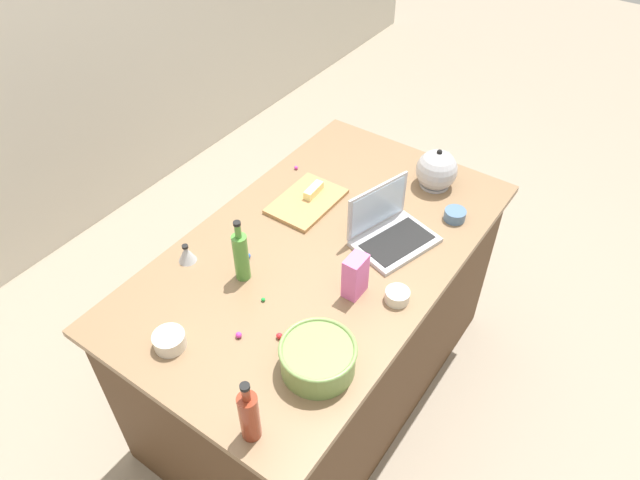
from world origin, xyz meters
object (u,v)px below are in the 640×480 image
laptop (389,230)px  kitchen_timer (187,253)px  ramekin_wide (397,296)px  candy_bag (355,276)px  mixing_bowl_large (318,357)px  cutting_board (307,201)px  bottle_soy (249,415)px  bottle_olive (241,256)px  kettle (437,170)px  ramekin_small (169,341)px  ramekin_medium (455,215)px  butter_stick_left (314,190)px

laptop → kitchen_timer: 0.79m
ramekin_wide → candy_bag: size_ratio=0.52×
mixing_bowl_large → cutting_board: size_ratio=0.77×
bottle_soy → ramekin_wide: bearing=-7.5°
bottle_olive → bottle_soy: size_ratio=1.07×
kettle → ramekin_small: 1.33m
mixing_bowl_large → ramekin_wide: size_ratio=2.81×
cutting_board → ramekin_medium: (0.27, -0.56, 0.01)m
ramekin_small → kettle: bearing=-13.9°
ramekin_wide → candy_bag: bearing=110.8°
bottle_olive → candy_bag: 0.42m
cutting_board → ramekin_small: (-0.86, -0.07, 0.02)m
cutting_board → kettle: bearing=-42.2°
laptop → mixing_bowl_large: size_ratio=1.44×
kitchen_timer → candy_bag: (0.23, -0.61, 0.05)m
candy_bag → kettle: bearing=4.1°
ramekin_medium → candy_bag: candy_bag is taller
butter_stick_left → ramekin_medium: butter_stick_left is taller
bottle_soy → cutting_board: size_ratio=0.77×
butter_stick_left → bottle_olive: bearing=-173.5°
laptop → butter_stick_left: 0.40m
laptop → kettle: 0.42m
ramekin_small → bottle_olive: bearing=1.3°
ramekin_small → kitchen_timer: size_ratio=1.40×
ramekin_small → candy_bag: (0.55, -0.37, 0.06)m
cutting_board → kitchen_timer: bearing=162.5°
ramekin_small → bottle_soy: bearing=-101.7°
laptop → ramekin_wide: (-0.26, -0.19, -0.02)m
cutting_board → ramekin_medium: ramekin_medium is taller
ramekin_small → candy_bag: candy_bag is taller
bottle_olive → ramekin_small: 0.39m
kitchen_timer → ramekin_wide: bearing=-69.5°
kettle → candy_bag: bearing=-175.9°
ramekin_wide → laptop: bearing=35.4°
cutting_board → kitchen_timer: (-0.54, 0.17, 0.03)m
laptop → ramekin_small: laptop is taller
cutting_board → candy_bag: size_ratio=1.91×
laptop → butter_stick_left: laptop is taller
kitchen_timer → bottle_olive: bearing=-75.9°
bottle_olive → candy_bag: (0.17, -0.38, -0.02)m
candy_bag → kitchen_timer: bearing=110.5°
candy_bag → bottle_soy: bearing=-175.2°
bottle_soy → bottle_olive: bearing=42.7°
bottle_olive → ramekin_small: bearing=-178.7°
laptop → bottle_olive: bearing=145.4°
bottle_soy → ramekin_medium: (1.22, -0.07, -0.08)m
ramekin_wide → bottle_soy: bearing=172.5°
laptop → bottle_soy: 0.97m
bottle_olive → cutting_board: (0.48, 0.06, -0.10)m
butter_stick_left → ramekin_wide: (-0.31, -0.59, -0.01)m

